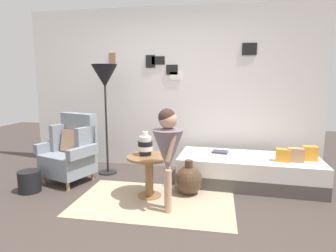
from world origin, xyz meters
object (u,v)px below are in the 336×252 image
at_px(armchair, 71,151).
at_px(floor_lamp, 105,80).
at_px(person_child, 168,147).
at_px(magazine_basket, 29,181).
at_px(daybed, 248,170).
at_px(demijohn_near, 189,180).
at_px(side_table, 149,168).
at_px(vase_striped, 145,145).
at_px(book_on_daybed, 220,152).

xyz_separation_m(armchair, floor_lamp, (0.38, 0.41, 1.01)).
distance_m(person_child, magazine_basket, 1.98).
bearing_deg(person_child, daybed, 46.55).
height_order(floor_lamp, demijohn_near, floor_lamp).
bearing_deg(armchair, magazine_basket, -124.65).
xyz_separation_m(side_table, vase_striped, (-0.05, 0.03, 0.28)).
distance_m(floor_lamp, book_on_daybed, 2.01).
bearing_deg(side_table, person_child, -49.35).
height_order(daybed, floor_lamp, floor_lamp).
bearing_deg(daybed, demijohn_near, -147.80).
distance_m(armchair, demijohn_near, 1.74).
relative_size(armchair, vase_striped, 3.28).
bearing_deg(demijohn_near, magazine_basket, -171.76).
height_order(vase_striped, floor_lamp, floor_lamp).
bearing_deg(floor_lamp, vase_striped, -42.20).
distance_m(daybed, magazine_basket, 2.94).
bearing_deg(side_table, daybed, 27.75).
height_order(armchair, daybed, armchair).
bearing_deg(person_child, vase_striped, 133.00).
relative_size(daybed, person_child, 1.69).
bearing_deg(side_table, magazine_basket, -175.33).
bearing_deg(armchair, book_on_daybed, 11.47).
bearing_deg(vase_striped, floor_lamp, 137.80).
xyz_separation_m(side_table, book_on_daybed, (0.86, 0.79, 0.04)).
height_order(floor_lamp, book_on_daybed, floor_lamp).
height_order(person_child, book_on_daybed, person_child).
bearing_deg(daybed, floor_lamp, 177.08).
bearing_deg(book_on_daybed, armchair, -168.53).
height_order(side_table, book_on_daybed, side_table).
relative_size(side_table, vase_striped, 1.84).
bearing_deg(vase_striped, daybed, 25.65).
relative_size(vase_striped, floor_lamp, 0.18).
distance_m(book_on_daybed, magazine_basket, 2.63).
xyz_separation_m(daybed, person_child, (-0.95, -1.01, 0.54)).
bearing_deg(book_on_daybed, magazine_basket, -159.44).
relative_size(side_table, book_on_daybed, 2.47).
xyz_separation_m(armchair, demijohn_near, (1.72, -0.19, -0.25)).
relative_size(daybed, demijohn_near, 4.34).
relative_size(side_table, demijohn_near, 1.22).
relative_size(side_table, magazine_basket, 1.94).
relative_size(daybed, floor_lamp, 1.16).
bearing_deg(book_on_daybed, demijohn_near, -122.24).
xyz_separation_m(armchair, side_table, (1.24, -0.36, -0.06)).
xyz_separation_m(side_table, floor_lamp, (-0.87, 0.77, 1.07)).
height_order(floor_lamp, magazine_basket, floor_lamp).
distance_m(book_on_daybed, demijohn_near, 0.77).
bearing_deg(daybed, armchair, -173.17).
bearing_deg(side_table, armchair, 163.82).
xyz_separation_m(vase_striped, demijohn_near, (0.53, 0.14, -0.46)).
distance_m(armchair, side_table, 1.29).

